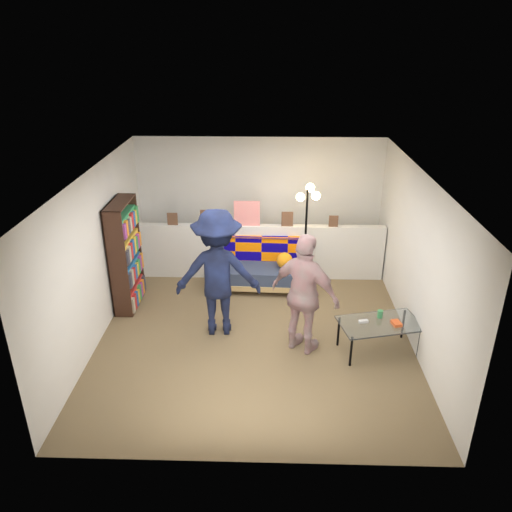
{
  "coord_description": "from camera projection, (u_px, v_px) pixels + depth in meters",
  "views": [
    {
      "loc": [
        0.2,
        -6.34,
        4.13
      ],
      "look_at": [
        0.0,
        0.4,
        1.05
      ],
      "focal_mm": 35.0,
      "sensor_mm": 36.0,
      "label": 1
    }
  ],
  "objects": [
    {
      "name": "half_wall_ledge",
      "position": [
        258.0,
        251.0,
        8.92
      ],
      "size": [
        4.45,
        0.15,
        1.0
      ],
      "primitive_type": "cube",
      "color": "silver",
      "rests_on": "ground"
    },
    {
      "name": "person_right",
      "position": [
        305.0,
        295.0,
        6.71
      ],
      "size": [
        1.08,
        0.91,
        1.73
      ],
      "primitive_type": "imported",
      "rotation": [
        0.0,
        0.0,
        2.56
      ],
      "color": "pink",
      "rests_on": "ground"
    },
    {
      "name": "floor_lamp",
      "position": [
        307.0,
        216.0,
        8.3
      ],
      "size": [
        0.38,
        0.34,
        1.82
      ],
      "color": "black",
      "rests_on": "ground"
    },
    {
      "name": "ground",
      "position": [
        255.0,
        331.0,
        7.49
      ],
      "size": [
        5.0,
        5.0,
        0.0
      ],
      "primitive_type": "plane",
      "color": "brown",
      "rests_on": "ground"
    },
    {
      "name": "bookshelf",
      "position": [
        125.0,
        258.0,
        7.89
      ],
      "size": [
        0.29,
        0.88,
        1.75
      ],
      "color": "black",
      "rests_on": "ground"
    },
    {
      "name": "person_left",
      "position": [
        218.0,
        273.0,
        7.11
      ],
      "size": [
        1.27,
        0.77,
        1.91
      ],
      "primitive_type": "imported",
      "rotation": [
        0.0,
        0.0,
        3.19
      ],
      "color": "black",
      "rests_on": "ground"
    },
    {
      "name": "ledge_decor",
      "position": [
        245.0,
        216.0,
        8.62
      ],
      "size": [
        2.97,
        0.02,
        0.45
      ],
      "color": "brown",
      "rests_on": "half_wall_ledge"
    },
    {
      "name": "futon_sofa",
      "position": [
        262.0,
        267.0,
        8.68
      ],
      "size": [
        1.76,
        0.91,
        0.74
      ],
      "color": "tan",
      "rests_on": "ground"
    },
    {
      "name": "room_shell",
      "position": [
        256.0,
        215.0,
        7.22
      ],
      "size": [
        4.6,
        5.05,
        2.45
      ],
      "color": "silver",
      "rests_on": "ground"
    },
    {
      "name": "coffee_table",
      "position": [
        380.0,
        325.0,
        6.84
      ],
      "size": [
        1.21,
        0.84,
        0.57
      ],
      "color": "black",
      "rests_on": "ground"
    }
  ]
}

